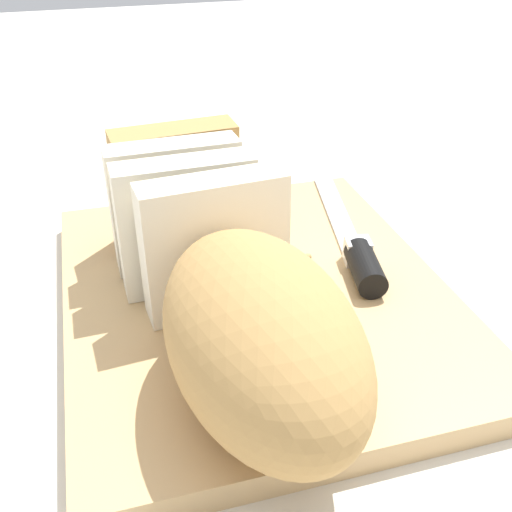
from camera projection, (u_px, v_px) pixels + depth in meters
ground_plane at (256, 307)px, 0.51m from camera, size 3.00×3.00×0.00m
cutting_board at (256, 297)px, 0.51m from camera, size 0.37×0.32×0.02m
bread_loaf at (227, 280)px, 0.41m from camera, size 0.35×0.13×0.11m
bread_knife at (357, 252)px, 0.53m from camera, size 0.25×0.07×0.02m
crumb_near_knife at (308, 257)px, 0.53m from camera, size 0.01×0.01×0.01m
crumb_near_loaf at (228, 327)px, 0.45m from camera, size 0.01×0.01×0.01m
crumb_stray_left at (235, 299)px, 0.48m from camera, size 0.01×0.01×0.01m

